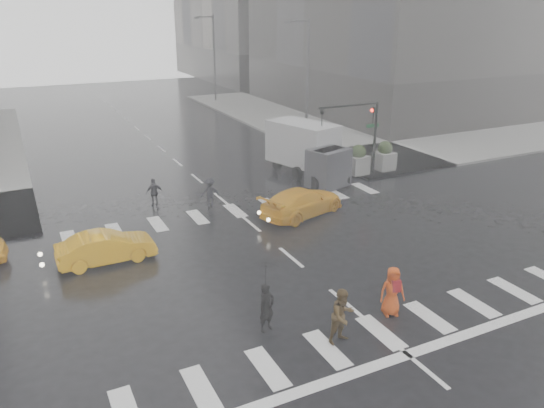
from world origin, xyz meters
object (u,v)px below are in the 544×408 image
pedestrian_brown (343,316)px  pedestrian_orange (392,291)px  traffic_signal_pole (362,124)px  box_truck (309,150)px  taxi_mid (106,247)px

pedestrian_brown → pedestrian_orange: bearing=4.7°
traffic_signal_pole → pedestrian_orange: size_ratio=2.61×
pedestrian_orange → box_truck: (5.24, 14.56, 0.83)m
pedestrian_orange → pedestrian_brown: bearing=-146.5°
pedestrian_brown → box_truck: size_ratio=0.30×
pedestrian_brown → pedestrian_orange: (2.34, 0.57, -0.03)m
taxi_mid → box_truck: 14.55m
pedestrian_orange → box_truck: bearing=90.0°
traffic_signal_pole → taxi_mid: size_ratio=1.17×
pedestrian_orange → taxi_mid: pedestrian_orange is taller
traffic_signal_pole → pedestrian_orange: (-8.05, -13.28, -2.35)m
traffic_signal_pole → box_truck: bearing=155.5°
pedestrian_brown → taxi_mid: size_ratio=0.47×
taxi_mid → traffic_signal_pole: bearing=-73.4°
traffic_signal_pole → box_truck: size_ratio=0.75×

